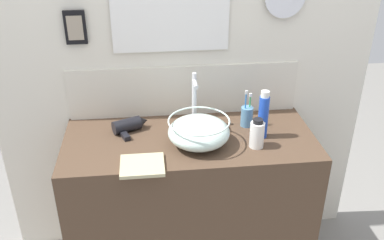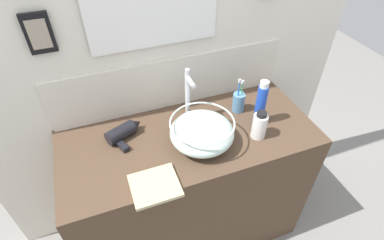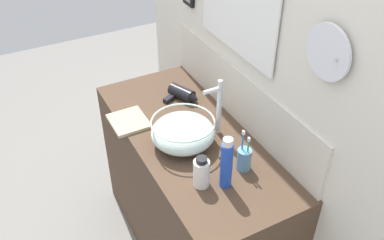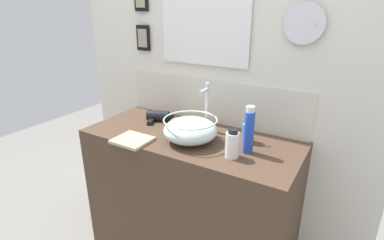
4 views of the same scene
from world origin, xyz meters
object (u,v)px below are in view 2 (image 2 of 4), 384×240
object	(u,v)px
spray_bottle	(259,125)
soap_dispenser	(261,104)
hand_towel	(155,186)
glass_bowl_sink	(202,132)
hair_drier	(124,132)
faucet	(188,93)
toothbrush_cup	(239,102)

from	to	relation	value
spray_bottle	soap_dispenser	xyz separation A→B (m)	(0.05, 0.09, 0.05)
spray_bottle	hand_towel	size ratio (longest dim) A/B	0.75
glass_bowl_sink	spray_bottle	world-z (taller)	spray_bottle
spray_bottle	hand_towel	xyz separation A→B (m)	(-0.54, -0.11, -0.06)
glass_bowl_sink	soap_dispenser	distance (m)	0.32
hair_drier	hand_towel	bearing A→B (deg)	-79.90
hair_drier	spray_bottle	xyz separation A→B (m)	(0.60, -0.22, 0.04)
faucet	soap_dispenser	bearing A→B (deg)	-24.58
hair_drier	glass_bowl_sink	bearing A→B (deg)	-26.76
hair_drier	hand_towel	world-z (taller)	hair_drier
soap_dispenser	glass_bowl_sink	bearing A→B (deg)	-173.67
soap_dispenser	hand_towel	size ratio (longest dim) A/B	1.27
glass_bowl_sink	hand_towel	world-z (taller)	glass_bowl_sink
hand_towel	soap_dispenser	bearing A→B (deg)	18.84
glass_bowl_sink	hand_towel	bearing A→B (deg)	-148.58
hair_drier	soap_dispenser	distance (m)	0.66
toothbrush_cup	spray_bottle	size ratio (longest dim) A/B	1.37
toothbrush_cup	soap_dispenser	size ratio (longest dim) A/B	0.81
hair_drier	spray_bottle	distance (m)	0.64
toothbrush_cup	spray_bottle	distance (m)	0.21
hair_drier	hand_towel	distance (m)	0.34
glass_bowl_sink	toothbrush_cup	distance (m)	0.31
faucet	spray_bottle	world-z (taller)	faucet
spray_bottle	hand_towel	distance (m)	0.55
hand_towel	hair_drier	bearing A→B (deg)	100.10
glass_bowl_sink	soap_dispenser	bearing A→B (deg)	6.33
faucet	spray_bottle	bearing A→B (deg)	-40.81
soap_dispenser	hand_towel	xyz separation A→B (m)	(-0.59, -0.20, -0.11)
glass_bowl_sink	soap_dispenser	size ratio (longest dim) A/B	1.20
toothbrush_cup	soap_dispenser	xyz separation A→B (m)	(0.05, -0.12, 0.06)
glass_bowl_sink	hair_drier	bearing A→B (deg)	153.24
faucet	hand_towel	world-z (taller)	faucet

